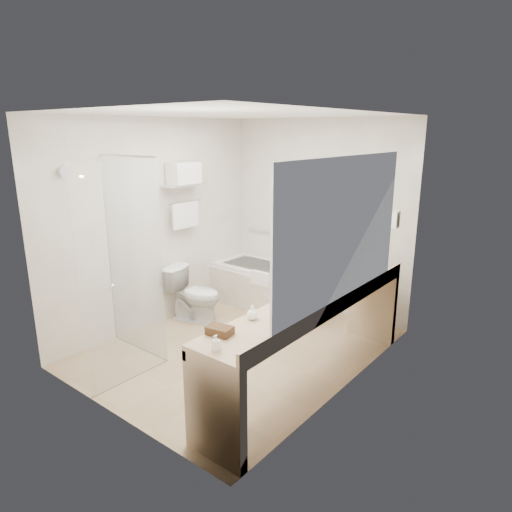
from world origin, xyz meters
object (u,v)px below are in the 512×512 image
Objects in this scene: bathtub at (270,287)px; toilet at (195,295)px; vanity_counter at (312,322)px; amenity_basket at (220,330)px; water_bottle_left at (350,267)px.

toilet reaches higher than bathtub.
toilet is at bearing 168.69° from vanity_counter.
bathtub is 2.85m from amenity_basket.
bathtub is at bearing 118.88° from amenity_basket.
vanity_counter reaches higher than bathtub.
vanity_counter is 14.02× the size of amenity_basket.
amenity_basket reaches higher than toilet.
amenity_basket reaches higher than bathtub.
toilet is 2.02m from water_bottle_left.
bathtub is 1.09m from toilet.
amenity_basket is at bearing -142.06° from toilet.
vanity_counter is 2.04m from toilet.
amenity_basket is 1.98m from water_bottle_left.
vanity_counter is 0.99m from water_bottle_left.
toilet is 3.91× the size of water_bottle_left.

